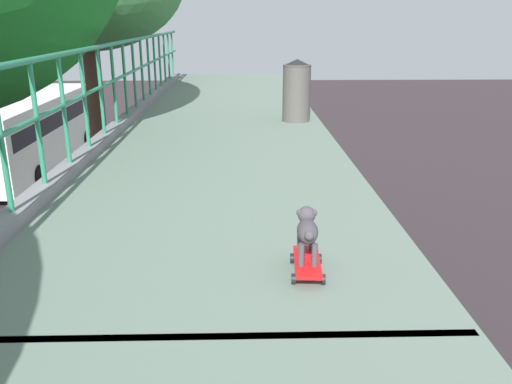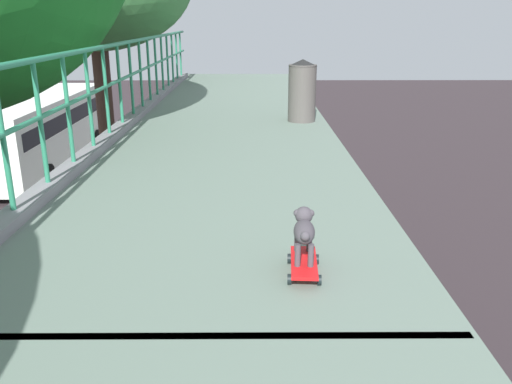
% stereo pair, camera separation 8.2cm
% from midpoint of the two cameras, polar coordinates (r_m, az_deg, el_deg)
% --- Properties ---
extents(city_bus, '(2.69, 11.34, 3.27)m').
position_cam_midpoint_polar(city_bus, '(26.65, -23.07, 6.30)').
color(city_bus, white).
rests_on(city_bus, ground).
extents(toy_skateboard, '(0.22, 0.45, 0.09)m').
position_cam_midpoint_polar(toy_skateboard, '(3.32, 4.84, -7.67)').
color(toy_skateboard, red).
rests_on(toy_skateboard, overpass_deck).
extents(small_dog, '(0.15, 0.39, 0.30)m').
position_cam_midpoint_polar(small_dog, '(3.29, 4.85, -3.99)').
color(small_dog, '#474148').
rests_on(small_dog, toy_skateboard).
extents(litter_bin, '(0.43, 0.43, 0.93)m').
position_cam_midpoint_polar(litter_bin, '(8.21, 4.11, 10.95)').
color(litter_bin, '#534D4A').
rests_on(litter_bin, overpass_deck).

